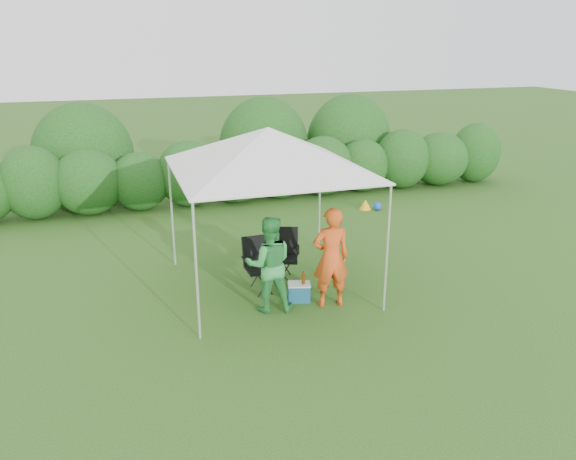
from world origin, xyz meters
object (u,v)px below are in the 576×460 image
object	(u,v)px
chair_right	(283,251)
woman	(269,264)
chair_left	(260,260)
man	(331,257)
cooler	(299,292)
canopy	(268,149)

from	to	relation	value
chair_right	woman	bearing A→B (deg)	-98.65
chair_right	chair_left	xyz separation A→B (m)	(-0.54, -0.34, 0.00)
man	cooler	distance (m)	0.87
chair_left	cooler	world-z (taller)	chair_left
cooler	chair_left	bearing A→B (deg)	142.78
chair_left	woman	bearing A→B (deg)	-96.01
chair_right	woman	world-z (taller)	woman
woman	cooler	distance (m)	0.86
man	woman	size ratio (longest dim) A/B	1.06
canopy	chair_left	distance (m)	1.94
chair_right	man	bearing A→B (deg)	-54.27
man	cooler	bearing A→B (deg)	-28.61
chair_right	woman	size ratio (longest dim) A/B	0.59
canopy	chair_right	world-z (taller)	canopy
chair_left	woman	size ratio (longest dim) A/B	0.60
canopy	woman	bearing A→B (deg)	-106.16
canopy	chair_right	bearing A→B (deg)	37.66
chair_right	man	size ratio (longest dim) A/B	0.56
canopy	chair_right	distance (m)	1.98
chair_right	chair_left	distance (m)	0.64
canopy	woman	xyz separation A→B (m)	(-0.26, -0.90, -1.67)
woman	cooler	world-z (taller)	woman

